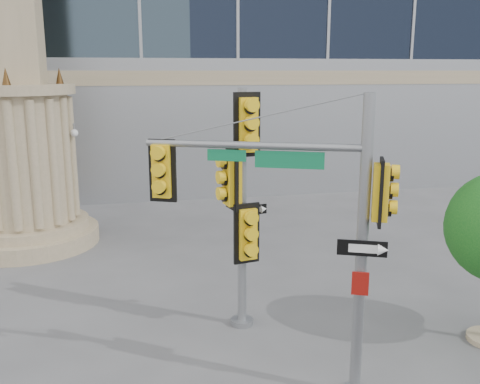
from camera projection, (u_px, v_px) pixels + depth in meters
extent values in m
plane|color=#545456|center=(289.00, 370.00, 10.07)|extent=(120.00, 120.00, 0.00)
cylinder|color=#9B8B69|center=(29.00, 236.00, 17.34)|extent=(4.40, 4.40, 0.50)
cylinder|color=#9B8B69|center=(28.00, 224.00, 17.25)|extent=(3.80, 3.80, 0.30)
cylinder|color=#9B8B69|center=(22.00, 159.00, 16.78)|extent=(3.00, 3.00, 4.00)
cylinder|color=#9B8B69|center=(16.00, 89.00, 16.30)|extent=(3.50, 3.50, 0.30)
cone|color=#472D14|center=(59.00, 76.00, 16.48)|extent=(0.24, 0.24, 0.50)
cylinder|color=slate|center=(361.00, 253.00, 8.71)|extent=(0.19, 0.19, 5.18)
cylinder|color=slate|center=(253.00, 145.00, 8.68)|extent=(3.37, 1.56, 0.12)
cube|color=#0D7344|center=(289.00, 160.00, 8.59)|extent=(1.04, 0.48, 0.28)
cube|color=yellow|center=(163.00, 171.00, 9.08)|extent=(0.53, 0.41, 1.08)
cube|color=yellow|center=(380.00, 192.00, 8.44)|extent=(0.41, 0.53, 1.08)
cube|color=black|center=(362.00, 248.00, 8.57)|extent=(0.74, 0.34, 0.26)
cube|color=maroon|center=(360.00, 284.00, 8.70)|extent=(0.26, 0.13, 0.40)
cylinder|color=slate|center=(242.00, 321.00, 11.86)|extent=(0.50, 0.50, 0.12)
cylinder|color=slate|center=(242.00, 212.00, 11.30)|extent=(0.19, 0.19, 5.17)
cube|color=yellow|center=(247.00, 125.00, 10.68)|extent=(0.61, 0.39, 1.29)
cube|color=yellow|center=(232.00, 179.00, 11.05)|extent=(0.39, 0.61, 1.29)
cube|color=yellow|center=(247.00, 233.00, 11.19)|extent=(0.61, 0.39, 1.29)
cube|color=black|center=(253.00, 210.00, 11.25)|extent=(0.64, 0.15, 0.21)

